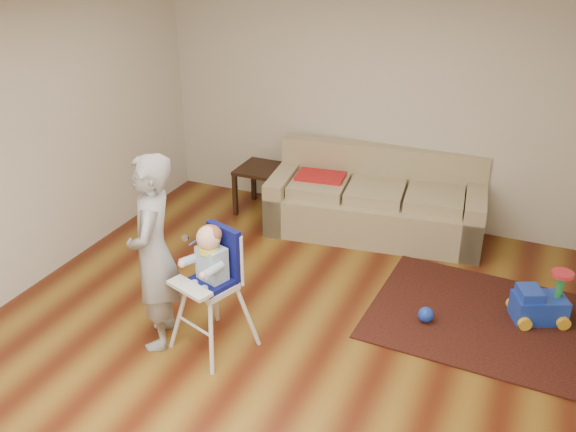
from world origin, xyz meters
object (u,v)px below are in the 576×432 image
at_px(ride_on_toy, 541,296).
at_px(high_chair, 212,290).
at_px(side_table, 263,189).
at_px(sofa, 376,195).
at_px(toy_ball, 426,315).
at_px(adult, 153,253).

height_order(ride_on_toy, high_chair, high_chair).
distance_m(side_table, ride_on_toy, 3.44).
height_order(sofa, ride_on_toy, sofa).
distance_m(ride_on_toy, toy_ball, 1.02).
distance_m(ride_on_toy, high_chair, 2.89).
relative_size(sofa, high_chair, 2.15).
xyz_separation_m(toy_ball, high_chair, (-1.57, -1.03, 0.46)).
bearing_deg(high_chair, adult, -148.60).
bearing_deg(side_table, adult, -83.42).
height_order(sofa, side_table, sofa).
xyz_separation_m(ride_on_toy, high_chair, (-2.48, -1.47, 0.29)).
distance_m(sofa, toy_ball, 1.83).
height_order(high_chair, adult, adult).
bearing_deg(ride_on_toy, high_chair, -173.98).
height_order(side_table, high_chair, high_chair).
height_order(side_table, ride_on_toy, side_table).
bearing_deg(adult, high_chair, 78.40).
bearing_deg(toy_ball, sofa, 121.41).
bearing_deg(sofa, high_chair, -110.95).
distance_m(side_table, adult, 2.76).
bearing_deg(ride_on_toy, toy_ball, -179.08).
xyz_separation_m(ride_on_toy, toy_ball, (-0.91, -0.43, -0.17)).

